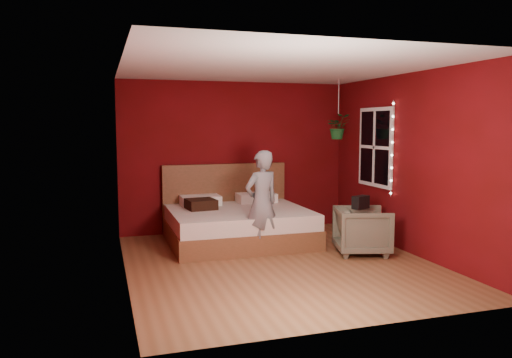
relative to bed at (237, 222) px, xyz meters
name	(u,v)px	position (x,y,z in m)	size (l,w,h in m)	color
floor	(279,263)	(0.21, -1.38, -0.31)	(4.50, 4.50, 0.00)	brown
room_walls	(280,139)	(0.21, -1.38, 1.37)	(4.04, 4.54, 2.62)	#630A10
window	(375,147)	(2.18, -0.48, 1.19)	(0.05, 0.97, 1.27)	white
fairy_lights	(392,149)	(2.15, -1.01, 1.19)	(0.04, 0.04, 1.45)	silver
bed	(237,222)	(0.00, 0.00, 0.00)	(2.16, 1.83, 1.19)	brown
person	(262,203)	(0.13, -0.88, 0.44)	(0.55, 0.36, 1.50)	slate
armchair	(363,231)	(1.53, -1.27, 0.03)	(0.72, 0.75, 0.68)	#696953
handbag	(361,202)	(1.45, -1.35, 0.46)	(0.26, 0.13, 0.18)	black
throw_pillow	(201,204)	(-0.56, 0.10, 0.31)	(0.43, 0.43, 0.15)	black
hanging_plant	(338,127)	(1.75, -0.02, 1.52)	(0.45, 0.41, 0.98)	silver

